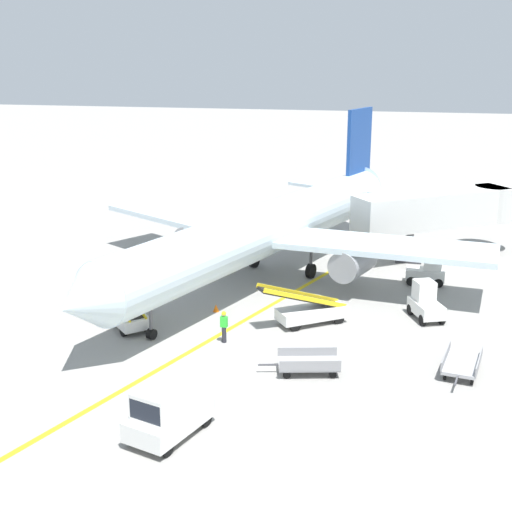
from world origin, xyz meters
name	(u,v)px	position (x,y,z in m)	size (l,w,h in m)	color
ground_plane	(227,366)	(0.00, 0.00, 0.00)	(300.00, 300.00, 0.00)	gray
taxi_line_yellow	(234,326)	(-0.94, 5.00, 0.00)	(0.30, 80.00, 0.01)	yellow
airliner	(271,228)	(-0.76, 13.72, 3.42)	(27.59, 34.33, 10.10)	silver
jet_bridge	(448,208)	(10.51, 21.70, 3.54)	(11.77, 9.62, 4.85)	silver
pushback_tug	(166,414)	(-0.56, -6.68, 0.99)	(2.90, 4.00, 2.20)	silver
baggage_tug_near_wing	(428,270)	(9.26, 14.78, 0.93)	(2.41, 1.34, 2.10)	silver
baggage_tug_by_cargo_door	(425,302)	(9.12, 8.58, 0.93)	(2.15, 2.72, 2.10)	silver
belt_loader_forward_hold	(124,311)	(-6.81, 3.84, 0.78)	(4.40, 4.44, 2.59)	silver
belt_loader_aft_hold	(310,310)	(2.97, 6.32, 0.78)	(4.76, 3.98, 2.59)	silver
baggage_cart_loaded	(308,363)	(3.87, 0.20, 0.47)	(3.84, 2.20, 0.94)	#A5A5A8
baggage_cart_empty_trailing	(462,363)	(10.80, 1.82, 0.47)	(2.01, 3.84, 0.94)	#A5A5A8
ground_crew_marshaller	(224,326)	(-0.89, 2.76, 0.91)	(0.36, 0.24, 1.70)	#26262D
safety_cone_nose_left	(174,281)	(-6.52, 11.08, 0.22)	(0.36, 0.36, 0.44)	orange
safety_cone_nose_right	(216,308)	(-2.53, 6.94, 0.22)	(0.36, 0.36, 0.44)	orange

